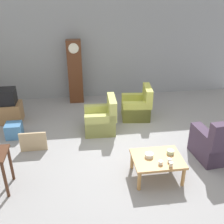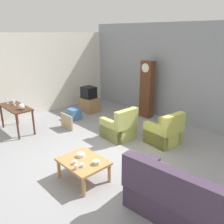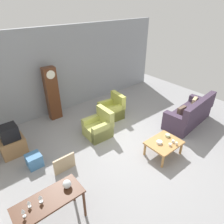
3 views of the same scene
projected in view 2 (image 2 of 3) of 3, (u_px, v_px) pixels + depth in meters
The scene contains 22 objects.
ground_plane at pixel (103, 160), 5.60m from camera, with size 10.40×10.40×0.00m, color gray.
garage_door_wall at pixel (187, 75), 7.43m from camera, with size 8.40×0.16×3.20m, color gray.
pegboard_wall_left at pixel (33, 75), 8.26m from camera, with size 0.12×6.40×2.88m, color silver.
couch_floral at pixel (190, 206), 3.62m from camera, with size 2.17×1.08×1.04m.
armchair_olive_near at pixel (119, 128), 6.64m from camera, with size 0.81×0.79×0.92m.
armchair_olive_far at pixel (164, 133), 6.31m from camera, with size 0.87×0.84×0.92m.
coffee_table_wood at pixel (83, 163), 4.73m from camera, with size 0.96×0.76×0.45m.
console_table_dark at pixel (16, 110), 7.01m from camera, with size 1.30×0.56×0.79m.
grandfather_clock at pixel (147, 89), 8.13m from camera, with size 0.44×0.30×1.98m.
tv_stand_cabinet at pixel (89, 105), 8.91m from camera, with size 0.68×0.52×0.54m, color #997047.
tv_crt at pixel (89, 92), 8.75m from camera, with size 0.48×0.44×0.42m, color black.
framed_picture_leaning at pixel (67, 122), 7.32m from camera, with size 0.60×0.05×0.46m, color tan.
storage_box_blue at pixel (74, 114), 8.17m from camera, with size 0.38×0.38×0.37m, color teal.
glass_dome_cloche at pixel (22, 107), 6.68m from camera, with size 0.17×0.17×0.17m, color silver.
cup_white_porcelain at pixel (75, 162), 4.57m from camera, with size 0.08×0.08×0.07m, color white.
cup_blue_rimmed at pixel (82, 165), 4.47m from camera, with size 0.08×0.08×0.08m, color silver.
cup_cream_tall at pixel (76, 167), 4.40m from camera, with size 0.07×0.07×0.09m, color beige.
bowl_white_stacked at pixel (81, 155), 4.84m from camera, with size 0.17×0.17×0.07m, color white.
bowl_shallow_green at pixel (96, 162), 4.57m from camera, with size 0.14×0.14×0.08m, color #B2C69E.
wine_glass_tall at pixel (7, 99), 7.20m from camera, with size 0.07×0.07×0.21m.
wine_glass_mid at pixel (13, 100), 7.20m from camera, with size 0.07×0.07×0.16m.
wine_glass_short at pixel (14, 101), 7.03m from camera, with size 0.08×0.08×0.19m.
Camera 2 is at (3.70, -3.25, 2.91)m, focal length 37.44 mm.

